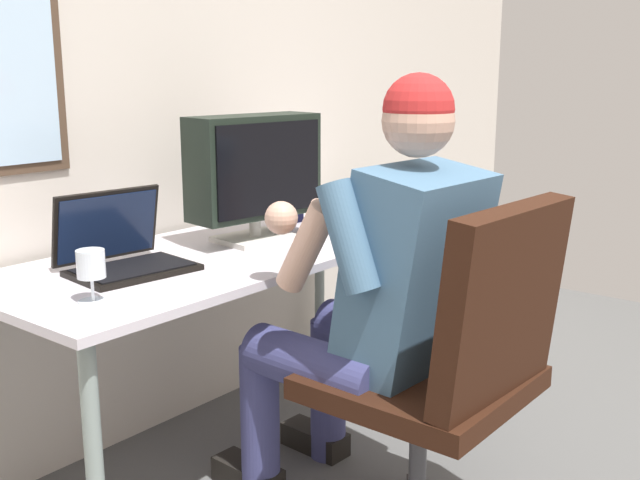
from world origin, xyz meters
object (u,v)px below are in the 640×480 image
at_px(desk, 238,266).
at_px(office_chair, 457,355).
at_px(desk_speaker, 288,198).
at_px(crt_monitor, 255,169).
at_px(laptop, 121,249).
at_px(wine_glass, 91,268).
at_px(cd_case, 357,227).
at_px(person_seated, 376,294).

relative_size(desk, office_chair, 1.72).
relative_size(office_chair, desk_speaker, 5.42).
relative_size(crt_monitor, desk_speaker, 2.64).
xyz_separation_m(laptop, desk_speaker, (0.83, 0.08, 0.03)).
xyz_separation_m(wine_glass, desk_speaker, (1.07, 0.28, 0.00)).
height_order(laptop, desk_speaker, laptop).
bearing_deg(crt_monitor, desk, -174.69).
xyz_separation_m(crt_monitor, desk_speaker, (0.31, 0.13, -0.15)).
bearing_deg(cd_case, person_seated, -139.09).
xyz_separation_m(person_seated, desk_speaker, (0.43, 0.70, 0.14)).
xyz_separation_m(desk, laptop, (-0.42, 0.06, 0.13)).
height_order(person_seated, wine_glass, person_seated).
bearing_deg(wine_glass, crt_monitor, 11.67).
bearing_deg(cd_case, crt_monitor, 158.72).
height_order(person_seated, cd_case, person_seated).
distance_m(laptop, wine_glass, 0.32).
xyz_separation_m(wine_glass, cd_case, (1.13, 0.01, -0.08)).
bearing_deg(person_seated, crt_monitor, 78.53).
xyz_separation_m(office_chair, person_seated, (0.01, 0.27, 0.11)).
xyz_separation_m(desk_speaker, cd_case, (0.06, -0.28, -0.09)).
relative_size(crt_monitor, wine_glass, 3.54).
bearing_deg(person_seated, desk, 87.81).
distance_m(office_chair, person_seated, 0.29).
xyz_separation_m(crt_monitor, laptop, (-0.51, 0.05, -0.18)).
xyz_separation_m(office_chair, desk_speaker, (0.44, 0.97, 0.26)).
distance_m(crt_monitor, cd_case, 0.47).
bearing_deg(cd_case, desk, 163.70).
bearing_deg(desk_speaker, laptop, -174.54).
bearing_deg(office_chair, crt_monitor, 81.42).
bearing_deg(desk_speaker, office_chair, -114.45).
distance_m(person_seated, crt_monitor, 0.66).
relative_size(desk, person_seated, 1.31).
bearing_deg(crt_monitor, office_chair, -98.58).
relative_size(person_seated, crt_monitor, 2.70).
relative_size(office_chair, person_seated, 0.76).
height_order(desk, person_seated, person_seated).
relative_size(person_seated, desk_speaker, 7.14).
xyz_separation_m(desk, crt_monitor, (0.09, 0.01, 0.31)).
distance_m(crt_monitor, desk_speaker, 0.37).
bearing_deg(office_chair, cd_case, 54.08).
xyz_separation_m(office_chair, cd_case, (0.50, 0.70, 0.17)).
xyz_separation_m(desk, cd_case, (0.47, -0.14, 0.07)).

